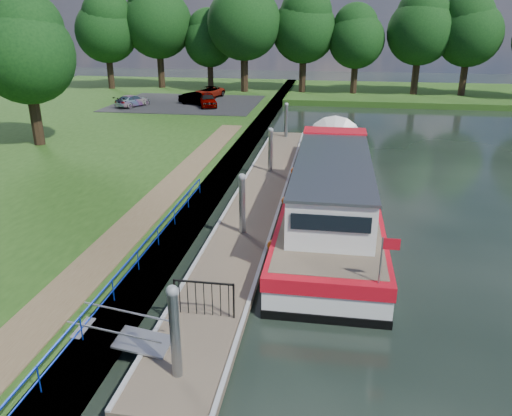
% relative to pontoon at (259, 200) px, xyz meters
% --- Properties ---
extents(ground, '(160.00, 160.00, 0.00)m').
position_rel_pontoon_xyz_m(ground, '(0.00, -13.00, -0.18)').
color(ground, black).
rests_on(ground, ground).
extents(bank_edge, '(1.10, 90.00, 0.78)m').
position_rel_pontoon_xyz_m(bank_edge, '(-2.55, 2.00, 0.20)').
color(bank_edge, '#473D2D').
rests_on(bank_edge, ground).
extents(far_bank, '(60.00, 18.00, 0.60)m').
position_rel_pontoon_xyz_m(far_bank, '(12.00, 39.00, 0.12)').
color(far_bank, '#1F4212').
rests_on(far_bank, ground).
extents(footpath, '(1.60, 40.00, 0.05)m').
position_rel_pontoon_xyz_m(footpath, '(-4.40, -5.00, 0.62)').
color(footpath, brown).
rests_on(footpath, riverbank).
extents(carpark, '(14.00, 12.00, 0.06)m').
position_rel_pontoon_xyz_m(carpark, '(-11.00, 25.00, 0.62)').
color(carpark, black).
rests_on(carpark, riverbank).
extents(blue_fence, '(0.04, 18.04, 0.72)m').
position_rel_pontoon_xyz_m(blue_fence, '(-2.75, -10.00, 1.13)').
color(blue_fence, '#0C2DBF').
rests_on(blue_fence, riverbank).
extents(pontoon, '(2.50, 30.00, 0.56)m').
position_rel_pontoon_xyz_m(pontoon, '(0.00, 0.00, 0.00)').
color(pontoon, brown).
rests_on(pontoon, ground).
extents(mooring_piles, '(0.30, 27.30, 3.55)m').
position_rel_pontoon_xyz_m(mooring_piles, '(0.00, 0.00, 1.10)').
color(mooring_piles, gray).
rests_on(mooring_piles, ground).
extents(gangway, '(2.58, 1.00, 0.92)m').
position_rel_pontoon_xyz_m(gangway, '(-1.85, -12.50, 0.44)').
color(gangway, '#A5A8AD').
rests_on(gangway, ground).
extents(gate_panel, '(1.85, 0.05, 1.15)m').
position_rel_pontoon_xyz_m(gate_panel, '(-0.00, -10.80, 0.97)').
color(gate_panel, black).
rests_on(gate_panel, ground).
extents(barge, '(4.36, 21.15, 4.78)m').
position_rel_pontoon_xyz_m(barge, '(3.60, 0.29, 0.90)').
color(barge, black).
rests_on(barge, ground).
extents(horizon_trees, '(54.38, 10.03, 12.87)m').
position_rel_pontoon_xyz_m(horizon_trees, '(-1.61, 35.68, 7.76)').
color(horizon_trees, '#332316').
rests_on(horizon_trees, ground).
extents(bank_tree_a, '(6.12, 6.12, 9.72)m').
position_rel_pontoon_xyz_m(bank_tree_a, '(-15.99, 7.08, 6.84)').
color(bank_tree_a, '#332316').
rests_on(bank_tree_a, riverbank).
extents(car_a, '(2.67, 4.04, 1.28)m').
position_rel_pontoon_xyz_m(car_a, '(-8.45, 23.26, 1.29)').
color(car_a, '#999999').
rests_on(car_a, carpark).
extents(car_b, '(3.63, 2.52, 1.13)m').
position_rel_pontoon_xyz_m(car_b, '(-9.89, 24.16, 1.22)').
color(car_b, '#999999').
rests_on(car_b, carpark).
extents(car_c, '(2.82, 4.05, 1.09)m').
position_rel_pontoon_xyz_m(car_c, '(-15.53, 22.24, 1.20)').
color(car_c, '#999999').
rests_on(car_c, carpark).
extents(car_d, '(3.13, 4.51, 1.14)m').
position_rel_pontoon_xyz_m(car_d, '(-9.74, 28.70, 1.22)').
color(car_d, '#999999').
rests_on(car_d, carpark).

